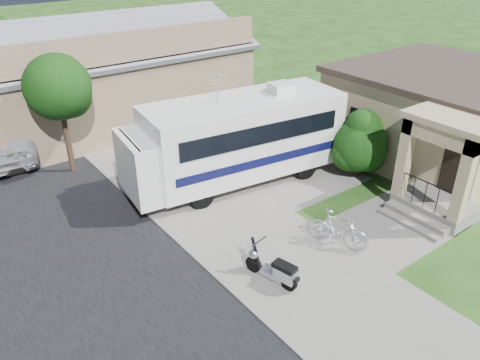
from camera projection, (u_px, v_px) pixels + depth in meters
ground at (303, 245)px, 14.00m from camera, size 120.00×120.00×0.00m
sidewalk_slab at (128, 145)px, 20.50m from camera, size 4.00×80.00×0.06m
driveway_slab at (250, 175)px, 17.96m from camera, size 7.00×6.00×0.05m
walk_slab at (394, 225)px, 14.87m from camera, size 4.00×3.00×0.05m
house at (441, 114)px, 18.89m from camera, size 9.47×7.80×3.54m
warehouse at (108, 77)px, 22.91m from camera, size 12.50×8.40×5.04m
street_tree_a at (61, 90)px, 16.89m from camera, size 2.44×2.40×4.58m
motorhome at (237, 138)px, 16.76m from camera, size 8.27×3.50×4.11m
shrub at (360, 142)px, 17.36m from camera, size 2.19×2.09×2.69m
scooter at (275, 269)px, 12.23m from camera, size 0.73×1.66×1.10m
bicycle at (337, 231)px, 13.64m from camera, size 1.22×1.96×1.14m
garden_hose at (400, 210)px, 15.57m from camera, size 0.44×0.44×0.20m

